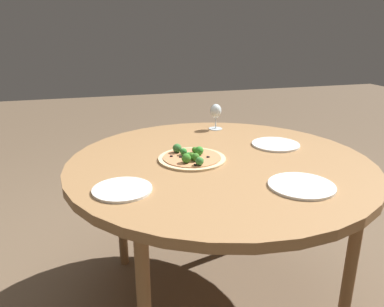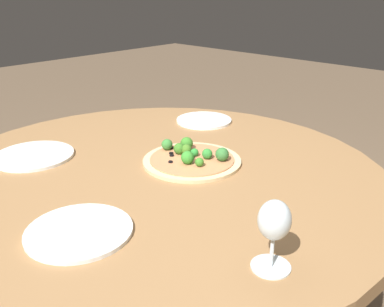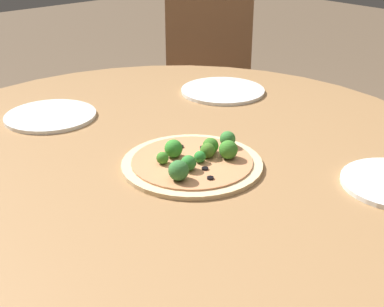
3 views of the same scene
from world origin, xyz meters
name	(u,v)px [view 3 (image 3 of 3)]	position (x,y,z in m)	size (l,w,h in m)	color
dining_table	(170,165)	(0.00, 0.00, 0.70)	(1.37, 1.37, 0.75)	olive
chair	(206,97)	(0.73, -0.80, 0.50)	(0.57, 0.57, 0.92)	brown
pizza	(194,161)	(-0.12, 0.03, 0.76)	(0.30, 0.30, 0.06)	#DBBC89
plate_near	(223,91)	(0.19, -0.36, 0.76)	(0.25, 0.25, 0.01)	white
plate_far	(51,116)	(0.34, 0.13, 0.76)	(0.24, 0.24, 0.01)	white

